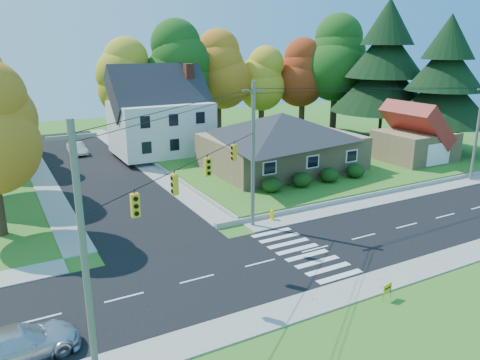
# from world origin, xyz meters

# --- Properties ---
(ground) EXTENTS (120.00, 120.00, 0.00)m
(ground) POSITION_xyz_m (0.00, 0.00, 0.00)
(ground) COLOR #3D7923
(road_main) EXTENTS (90.00, 8.00, 0.02)m
(road_main) POSITION_xyz_m (0.00, 0.00, 0.01)
(road_main) COLOR black
(road_main) RESTS_ON ground
(road_cross) EXTENTS (8.00, 44.00, 0.02)m
(road_cross) POSITION_xyz_m (-8.00, 26.00, 0.01)
(road_cross) COLOR black
(road_cross) RESTS_ON ground
(sidewalk_north) EXTENTS (90.00, 2.00, 0.08)m
(sidewalk_north) POSITION_xyz_m (0.00, 5.00, 0.04)
(sidewalk_north) COLOR #9C9A90
(sidewalk_north) RESTS_ON ground
(sidewalk_south) EXTENTS (90.00, 2.00, 0.08)m
(sidewalk_south) POSITION_xyz_m (0.00, -5.00, 0.04)
(sidewalk_south) COLOR #9C9A90
(sidewalk_south) RESTS_ON ground
(lawn) EXTENTS (30.00, 30.00, 0.50)m
(lawn) POSITION_xyz_m (13.00, 21.00, 0.25)
(lawn) COLOR #3D7923
(lawn) RESTS_ON ground
(ranch_house) EXTENTS (14.60, 10.60, 5.40)m
(ranch_house) POSITION_xyz_m (8.00, 16.00, 3.27)
(ranch_house) COLOR tan
(ranch_house) RESTS_ON lawn
(colonial_house) EXTENTS (10.40, 8.40, 9.60)m
(colonial_house) POSITION_xyz_m (0.04, 28.00, 4.58)
(colonial_house) COLOR silver
(colonial_house) RESTS_ON lawn
(garage) EXTENTS (7.30, 6.30, 4.60)m
(garage) POSITION_xyz_m (22.00, 11.99, 2.84)
(garage) COLOR tan
(garage) RESTS_ON lawn
(hedge_row) EXTENTS (10.70, 1.70, 1.27)m
(hedge_row) POSITION_xyz_m (7.50, 9.80, 1.14)
(hedge_row) COLOR #163A10
(hedge_row) RESTS_ON lawn
(traffic_infrastructure) EXTENTS (38.10, 10.66, 10.00)m
(traffic_infrastructure) POSITION_xyz_m (-0.15, 1.35, 5.15)
(traffic_infrastructure) COLOR #666059
(traffic_infrastructure) RESTS_ON ground
(tree_lot_0) EXTENTS (6.72, 6.72, 12.51)m
(tree_lot_0) POSITION_xyz_m (-2.00, 34.00, 8.31)
(tree_lot_0) COLOR #3F2A19
(tree_lot_0) RESTS_ON lawn
(tree_lot_1) EXTENTS (7.84, 7.84, 14.60)m
(tree_lot_1) POSITION_xyz_m (4.00, 33.00, 9.61)
(tree_lot_1) COLOR #3F2A19
(tree_lot_1) RESTS_ON lawn
(tree_lot_2) EXTENTS (7.28, 7.28, 13.56)m
(tree_lot_2) POSITION_xyz_m (10.00, 34.00, 8.96)
(tree_lot_2) COLOR #3F2A19
(tree_lot_2) RESTS_ON lawn
(tree_lot_3) EXTENTS (6.16, 6.16, 11.47)m
(tree_lot_3) POSITION_xyz_m (16.00, 33.00, 7.65)
(tree_lot_3) COLOR #3F2A19
(tree_lot_3) RESTS_ON lawn
(tree_lot_4) EXTENTS (6.72, 6.72, 12.51)m
(tree_lot_4) POSITION_xyz_m (22.00, 32.00, 8.31)
(tree_lot_4) COLOR #3F2A19
(tree_lot_4) RESTS_ON lawn
(tree_lot_5) EXTENTS (8.40, 8.40, 15.64)m
(tree_lot_5) POSITION_xyz_m (26.00, 30.00, 10.27)
(tree_lot_5) COLOR #3F2A19
(tree_lot_5) RESTS_ON lawn
(conifer_east_a) EXTENTS (12.80, 12.80, 16.96)m
(conifer_east_a) POSITION_xyz_m (27.00, 22.00, 9.39)
(conifer_east_a) COLOR #3F2A19
(conifer_east_a) RESTS_ON lawn
(conifer_east_b) EXTENTS (11.20, 11.20, 14.84)m
(conifer_east_b) POSITION_xyz_m (28.00, 14.00, 8.28)
(conifer_east_b) COLOR #3F2A19
(conifer_east_b) RESTS_ON lawn
(silver_sedan) EXTENTS (5.05, 2.42, 1.42)m
(silver_sedan) POSITION_xyz_m (-17.05, -2.72, 0.73)
(silver_sedan) COLOR silver
(silver_sedan) RESTS_ON road_main
(white_car) EXTENTS (1.78, 4.12, 1.32)m
(white_car) POSITION_xyz_m (-8.18, 33.68, 0.68)
(white_car) COLOR white
(white_car) RESTS_ON road_cross
(fire_hydrant) EXTENTS (0.48, 0.37, 0.84)m
(fire_hydrant) POSITION_xyz_m (0.27, 5.43, 0.40)
(fire_hydrant) COLOR #FEE000
(fire_hydrant) RESTS_ON ground
(yard_sign) EXTENTS (0.68, 0.17, 0.86)m
(yard_sign) POSITION_xyz_m (-0.48, -6.45, 0.62)
(yard_sign) COLOR black
(yard_sign) RESTS_ON ground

